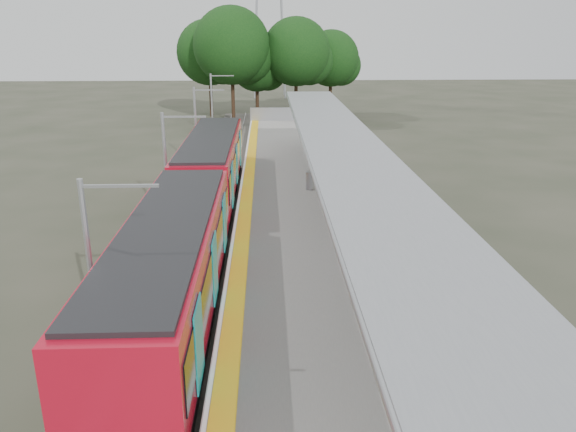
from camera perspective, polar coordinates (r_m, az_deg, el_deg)
The scene contains 13 objects.
trackbed at distance 28.63m, azimuth -8.07°, elevation 0.14°, with size 3.00×70.00×0.24m, color #59544C.
platform at distance 28.40m, azimuth 0.96°, elevation 0.98°, with size 6.00×50.00×1.00m, color gray.
tactile_strip at distance 28.23m, azimuth -4.21°, elevation 1.91°, with size 0.60×50.00×0.02m, color gold.
end_fence at distance 52.55m, azimuth -0.53°, elevation 10.32°, with size 6.00×0.10×1.20m, color #9EA0A5.
train at distance 24.04m, azimuth -9.23°, elevation 1.35°, with size 2.74×27.60×3.62m.
canopy at distance 23.93m, azimuth 5.38°, elevation 6.74°, with size 3.27×38.00×3.66m.
tree_cluster at distance 60.27m, azimuth -2.86°, elevation 16.24°, with size 19.54×12.33×11.30m.
catenary_masts at distance 27.17m, azimuth -12.15°, elevation 5.03°, with size 2.08×48.16×5.40m.
bench_mid at distance 25.77m, azimuth 7.12°, elevation 1.39°, with size 0.91×1.52×1.00m.
bench_far at distance 39.67m, azimuth 3.86°, elevation 7.48°, with size 0.44×1.41×0.96m.
info_pillar_near at distance 11.63m, azimuth 12.18°, elevation -19.95°, with size 0.46×0.46×2.02m.
info_pillar_far at distance 29.42m, azimuth 3.93°, elevation 4.30°, with size 0.44×0.44×1.97m.
litter_bin at distance 29.53m, azimuth 2.26°, elevation 3.60°, with size 0.45×0.45×0.93m, color #9EA0A5.
Camera 1 is at (-1.51, -7.05, 9.02)m, focal length 35.00 mm.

